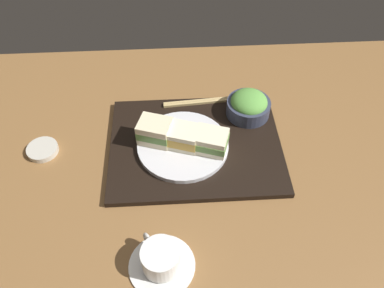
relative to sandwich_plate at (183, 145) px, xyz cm
name	(u,v)px	position (x,y,z in cm)	size (l,w,h in cm)	color
ground_plane	(203,175)	(-4.42, 6.71, -3.63)	(140.00, 100.00, 3.00)	brown
serving_tray	(196,145)	(-3.19, -0.96, -1.37)	(42.27, 32.84, 1.53)	black
sandwich_plate	(183,145)	(0.00, 0.00, 0.00)	(22.36, 22.36, 1.21)	silver
sandwich_near	(211,141)	(-6.59, 1.85, 3.12)	(9.42, 8.52, 5.03)	#EFE5C1
sandwich_middle	(183,137)	(0.00, 0.00, 3.12)	(9.25, 8.29, 5.03)	#EFE5C1
sandwich_far	(155,131)	(6.59, -1.85, 3.48)	(9.27, 8.29, 5.76)	beige
salad_bowl	(249,105)	(-17.62, -10.68, 2.40)	(11.40, 11.40, 6.70)	#33384C
chopsticks_pair	(196,102)	(-4.25, -15.49, -0.25)	(18.10, 2.85, 0.70)	tan
coffee_cup	(161,260)	(5.57, 29.56, 0.50)	(13.30, 13.30, 6.02)	white
small_sauce_dish	(43,150)	(34.75, -1.83, -1.41)	(7.62, 7.62, 1.44)	beige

